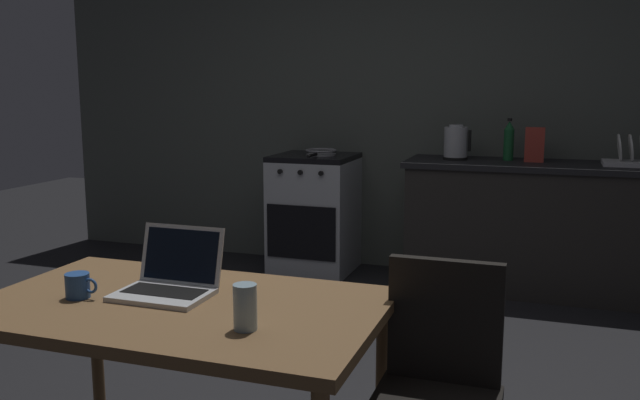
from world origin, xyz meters
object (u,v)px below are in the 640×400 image
electric_kettle (456,143)px  coffee_mug (78,286)px  drinking_glass (245,307)px  cereal_box (535,145)px  dish_rack (630,159)px  stove_oven (314,213)px  dining_table (180,322)px  laptop (169,281)px  bottle_b (509,140)px  chair (439,380)px  frying_pan (321,152)px

electric_kettle → coffee_mug: electric_kettle is taller
drinking_glass → cereal_box: bearing=77.0°
dish_rack → drinking_glass: bearing=-113.1°
stove_oven → drinking_glass: size_ratio=6.60×
cereal_box → dish_rack: cereal_box is taller
drinking_glass → dish_rack: bearing=66.9°
electric_kettle → drinking_glass: bearing=-93.4°
dining_table → laptop: bearing=139.3°
stove_oven → cereal_box: bearing=0.8°
electric_kettle → bottle_b: 0.37m
chair → drinking_glass: bearing=-128.4°
dining_table → chair: 0.88m
bottle_b → electric_kettle: bearing=-167.5°
dining_table → electric_kettle: size_ratio=5.42×
stove_oven → bottle_b: (1.44, 0.08, 0.60)m
coffee_mug → cereal_box: bearing=65.5°
coffee_mug → cereal_box: cereal_box is taller
electric_kettle → coffee_mug: size_ratio=2.07×
bottle_b → coffee_mug: bearing=-111.3°
dining_table → coffee_mug: bearing=-168.7°
chair → coffee_mug: 1.25m
stove_oven → electric_kettle: electric_kettle is taller
cereal_box → bottle_b: bearing=161.3°
chair → dish_rack: dish_rack is taller
dish_rack → laptop: bearing=-120.9°
frying_pan → drinking_glass: frying_pan is taller
stove_oven → cereal_box: 1.72m
stove_oven → laptop: laptop is taller
chair → frying_pan: size_ratio=2.13×
coffee_mug → bottle_b: size_ratio=0.41×
cereal_box → chair: bearing=-94.0°
coffee_mug → bottle_b: bottle_b is taller
stove_oven → laptop: size_ratio=2.87×
dining_table → dish_rack: bearing=60.9°
dish_rack → stove_oven: bearing=-179.9°
chair → electric_kettle: electric_kettle is taller
drinking_glass → laptop: bearing=150.2°
stove_oven → dining_table: size_ratio=0.67×
stove_oven → chair: bearing=-63.3°
frying_pan → cereal_box: (1.55, 0.05, 0.10)m
dish_rack → electric_kettle: bearing=-180.0°
frying_pan → dish_rack: dish_rack is taller
laptop → bottle_b: bearing=73.4°
dish_rack → coffee_mug: bearing=-123.4°
laptop → drinking_glass: laptop is taller
bottle_b → chair: bearing=-90.4°
laptop → bottle_b: bottle_b is taller
cereal_box → frying_pan: bearing=-178.2°
drinking_glass → frying_pan: bearing=104.9°
stove_oven → dining_table: stove_oven is taller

